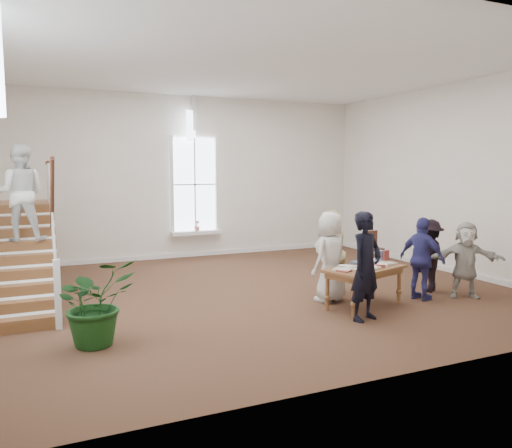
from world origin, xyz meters
name	(u,v)px	position (x,y,z in m)	size (l,w,h in m)	color
ground	(259,291)	(0.00, 0.00, 0.00)	(10.00, 10.00, 0.00)	#402919
room_shell	(196,243)	(0.00, 4.39, 0.40)	(10.49, 10.00, 10.00)	silver
staircase	(22,217)	(-4.34, 0.75, 1.62)	(1.10, 4.10, 2.92)	brown
library_table	(365,272)	(1.27, -1.82, 0.65)	(1.71, 1.21, 0.78)	brown
police_officer	(366,266)	(0.80, -2.48, 0.90)	(0.66, 0.43, 1.80)	black
elderly_woman	(330,257)	(0.90, -1.23, 0.85)	(0.83, 0.54, 1.69)	beige
person_yellow	(329,252)	(1.20, -0.73, 0.84)	(0.82, 0.64, 1.68)	#D6CB85
woman_cluster_a	(422,259)	(2.55, -1.85, 0.79)	(0.93, 0.39, 1.58)	navy
woman_cluster_b	(429,256)	(3.15, -1.40, 0.74)	(0.95, 0.55, 1.47)	black
woman_cluster_c	(466,260)	(3.45, -2.05, 0.74)	(1.37, 0.44, 1.48)	beige
floor_plant	(95,302)	(-3.40, -1.90, 0.61)	(1.11, 0.96, 1.23)	#123912
side_chair	(373,246)	(4.00, 1.56, 0.47)	(0.38, 0.38, 0.86)	#32190D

